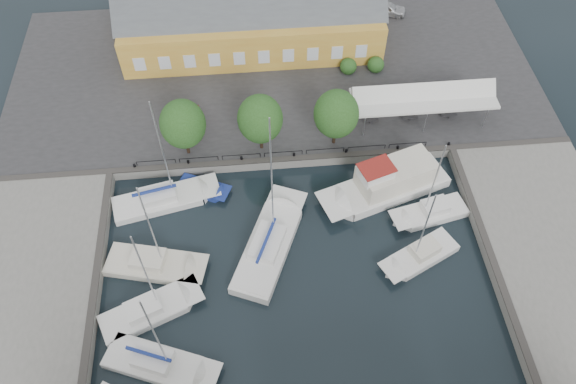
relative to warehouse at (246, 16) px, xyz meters
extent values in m
plane|color=black|center=(2.60, -28.36, -4.43)|extent=(140.00, 140.00, 0.00)
cube|color=#2D2D30|center=(2.60, -5.36, -3.93)|extent=(56.00, 26.00, 1.00)
cube|color=slate|center=(-19.40, -30.36, -3.93)|extent=(12.00, 24.00, 1.00)
cube|color=slate|center=(24.60, -30.36, -3.93)|extent=(12.00, 24.00, 1.00)
cube|color=#383533|center=(2.60, -18.06, -3.37)|extent=(56.00, 0.60, 0.12)
cube|color=#383533|center=(-13.70, -30.36, -3.37)|extent=(0.60, 24.00, 0.12)
cube|color=#383533|center=(18.90, -30.36, -3.37)|extent=(0.60, 24.00, 0.12)
cylinder|color=black|center=(-11.40, -17.76, -3.23)|extent=(0.24, 0.24, 0.40)
cylinder|color=black|center=(-6.40, -17.76, -3.23)|extent=(0.24, 0.24, 0.40)
cylinder|color=black|center=(-1.40, -17.76, -3.23)|extent=(0.24, 0.24, 0.40)
cylinder|color=black|center=(3.60, -17.76, -3.23)|extent=(0.24, 0.24, 0.40)
cylinder|color=black|center=(8.60, -17.76, -3.23)|extent=(0.24, 0.24, 0.40)
cylinder|color=black|center=(13.60, -17.76, -3.23)|extent=(0.24, 0.24, 0.40)
cylinder|color=black|center=(18.60, -17.76, -3.23)|extent=(0.24, 0.24, 0.40)
cube|color=gold|center=(0.60, -0.36, -1.18)|extent=(28.00, 10.00, 4.50)
cube|color=gold|center=(-9.40, 5.64, -1.68)|extent=(6.00, 6.00, 3.50)
cube|color=white|center=(16.60, -13.86, -0.73)|extent=(14.00, 4.00, 0.25)
cylinder|color=silver|center=(10.60, -15.66, -2.08)|extent=(0.10, 0.10, 2.70)
cylinder|color=silver|center=(10.60, -12.06, -2.08)|extent=(0.10, 0.10, 2.70)
cylinder|color=silver|center=(16.60, -15.66, -2.08)|extent=(0.10, 0.10, 2.70)
cylinder|color=silver|center=(16.60, -12.06, -2.08)|extent=(0.10, 0.10, 2.70)
cylinder|color=silver|center=(22.60, -15.66, -2.08)|extent=(0.10, 0.10, 2.70)
cylinder|color=silver|center=(22.60, -12.06, -2.08)|extent=(0.10, 0.10, 2.70)
cylinder|color=black|center=(-6.40, -16.36, -2.38)|extent=(0.30, 0.30, 2.10)
ellipsoid|color=#224819|center=(-6.40, -16.36, 0.46)|extent=(4.20, 4.20, 4.83)
cylinder|color=black|center=(0.60, -16.36, -2.38)|extent=(0.30, 0.30, 2.10)
ellipsoid|color=#224819|center=(0.60, -16.36, 0.46)|extent=(4.20, 4.20, 4.83)
cylinder|color=black|center=(7.60, -16.36, -2.38)|extent=(0.30, 0.30, 2.10)
ellipsoid|color=#224819|center=(7.60, -16.36, 0.46)|extent=(4.20, 4.20, 4.83)
imported|color=#B4B6BC|center=(16.80, 3.64, -2.67)|extent=(4.77, 2.84, 1.52)
imported|color=#57141D|center=(-6.39, -13.13, -2.68)|extent=(2.18, 4.74, 1.51)
cube|color=white|center=(0.29, -27.68, -4.28)|extent=(6.76, 9.75, 1.50)
cube|color=white|center=(0.74, -26.63, -3.49)|extent=(7.35, 11.38, 0.08)
cube|color=white|center=(0.38, -27.47, -3.03)|extent=(3.58, 4.28, 0.90)
cylinder|color=silver|center=(1.01, -26.00, 3.33)|extent=(0.12, 0.12, 13.71)
cube|color=navy|center=(0.29, -27.68, -2.28)|extent=(2.01, 4.29, 0.22)
cube|color=white|center=(12.44, -21.72, -4.33)|extent=(10.68, 6.72, 1.80)
cube|color=white|center=(11.25, -22.11, -3.39)|extent=(12.53, 7.21, 0.08)
cube|color=silver|center=(12.44, -21.72, -2.33)|extent=(7.54, 5.20, 2.20)
cube|color=white|center=(10.30, -22.43, -0.93)|extent=(3.26, 2.83, 1.20)
cube|color=maroon|center=(10.30, -22.43, -0.28)|extent=(3.54, 3.01, 0.10)
cube|color=white|center=(15.56, -24.91, -4.38)|extent=(6.07, 3.57, 1.30)
cube|color=white|center=(14.87, -25.07, -3.69)|extent=(7.16, 3.73, 0.08)
cube|color=white|center=(15.42, -24.94, -3.23)|extent=(2.57, 2.08, 0.90)
cylinder|color=silver|center=(14.45, -25.16, 0.71)|extent=(0.12, 0.12, 8.88)
cube|color=white|center=(13.61, -29.09, -4.38)|extent=(6.24, 4.70, 1.30)
cube|color=white|center=(12.96, -29.41, -3.69)|extent=(7.23, 5.12, 0.08)
cube|color=silver|center=(13.48, -29.16, -3.23)|extent=(2.79, 2.48, 0.90)
cylinder|color=silver|center=(12.57, -29.60, 0.60)|extent=(0.12, 0.12, 8.65)
cube|color=white|center=(-9.25, -21.44, -4.38)|extent=(8.31, 4.49, 1.30)
cube|color=white|center=(-8.29, -21.23, -3.69)|extent=(9.82, 4.72, 0.08)
cube|color=white|center=(-9.06, -21.40, -3.23)|extent=(3.50, 2.57, 0.90)
cylinder|color=silver|center=(-7.71, -21.10, 2.02)|extent=(0.12, 0.12, 11.49)
cube|color=navy|center=(-9.25, -21.44, -2.48)|extent=(3.89, 1.07, 0.22)
cube|color=silver|center=(-9.71, -27.97, -4.38)|extent=(7.39, 4.53, 1.30)
cube|color=silver|center=(-8.87, -28.18, -3.69)|extent=(8.70, 4.74, 0.08)
cube|color=silver|center=(-9.54, -28.02, -3.23)|extent=(3.16, 2.62, 0.90)
cylinder|color=silver|center=(-8.37, -28.30, 1.43)|extent=(0.12, 0.12, 10.32)
cube|color=white|center=(-9.81, -32.50, -4.38)|extent=(7.18, 5.06, 1.30)
cube|color=white|center=(-9.04, -32.18, -3.69)|extent=(8.37, 5.47, 0.08)
cube|color=white|center=(-9.66, -32.44, -3.23)|extent=(3.16, 2.72, 0.90)
cylinder|color=silver|center=(-8.58, -31.99, 1.21)|extent=(0.12, 0.12, 9.88)
cube|color=white|center=(-8.87, -36.51, -4.38)|extent=(7.67, 5.19, 1.30)
cube|color=white|center=(-8.04, -36.84, -3.69)|extent=(8.96, 5.61, 0.08)
cube|color=white|center=(-8.70, -36.58, -3.23)|extent=(3.35, 2.79, 0.90)
cylinder|color=silver|center=(-7.54, -37.04, 1.54)|extent=(0.12, 0.12, 10.54)
cube|color=navy|center=(-8.87, -36.51, -2.48)|extent=(3.41, 1.53, 0.22)
cube|color=navy|center=(-5.47, -20.11, -4.38)|extent=(4.51, 3.51, 0.80)
cube|color=navy|center=(-5.01, -20.32, -3.94)|extent=(5.21, 3.77, 0.08)
camera|label=1|loc=(-0.19, -52.70, 36.92)|focal=35.00mm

